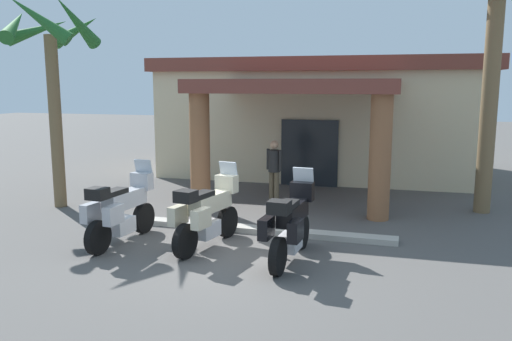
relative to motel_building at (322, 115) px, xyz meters
The scene contains 9 objects.
ground_plane 10.19m from the motel_building, 89.56° to the right, with size 80.00×80.00×0.00m, color #514F4C.
motel_building is the anchor object (origin of this frame).
motorcycle_silver 10.26m from the motel_building, 103.84° to the right, with size 0.73×2.21×1.61m.
motorcycle_cream 9.74m from the motel_building, 94.00° to the right, with size 0.88×2.20×1.61m.
motorcycle_black 10.10m from the motel_building, 83.77° to the right, with size 0.72×2.21×1.61m.
pedestrian 5.51m from the motel_building, 94.34° to the right, with size 0.49×0.32×1.70m.
palm_tree_roadside 9.60m from the motel_building, 127.42° to the right, with size 2.39×2.47×5.36m.
palm_tree_near_portico 7.48m from the motel_building, 45.28° to the right, with size 2.63×2.67×6.60m.
curb_strip 8.62m from the motel_building, 94.61° to the right, with size 7.28×0.36×0.12m, color #ADA89E.
Camera 1 is at (2.98, -8.79, 3.19)m, focal length 36.14 mm.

